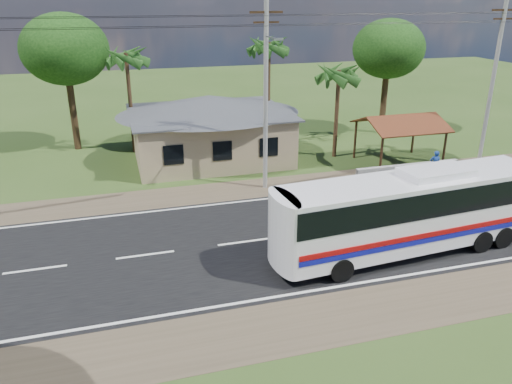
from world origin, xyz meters
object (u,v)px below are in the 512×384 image
waiting_shed (401,123)px  motorcycle (436,171)px  coach_bus (412,207)px  person (435,164)px

waiting_shed → motorcycle: waiting_shed is taller
motorcycle → coach_bus: bearing=153.4°
motorcycle → person: 0.51m
coach_bus → person: coach_bus is taller
waiting_shed → coach_bus: coach_bus is taller
waiting_shed → person: size_ratio=2.95×
coach_bus → person: (6.82, 8.00, -1.27)m
motorcycle → person: (-0.18, -0.01, 0.47)m
coach_bus → motorcycle: (7.00, 8.01, -1.75)m
waiting_shed → motorcycle: (0.76, -3.34, -2.32)m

